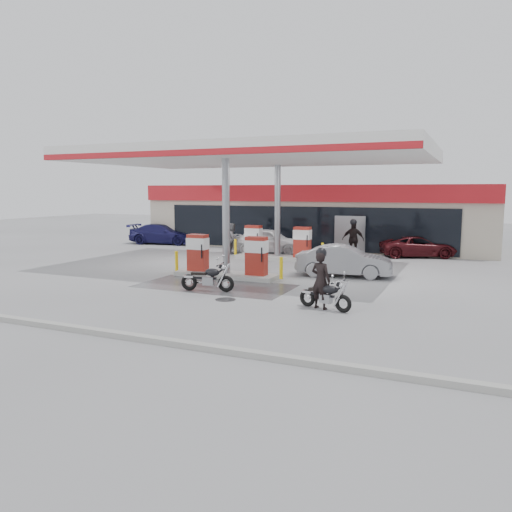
{
  "coord_description": "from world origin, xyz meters",
  "views": [
    {
      "loc": [
        9.61,
        -16.77,
        3.7
      ],
      "look_at": [
        2.05,
        0.46,
        1.2
      ],
      "focal_mm": 35.0,
      "sensor_mm": 36.0,
      "label": 1
    }
  ],
  "objects_px": {
    "main_motorcycle": "(326,296)",
    "sedan_white": "(268,241)",
    "pump_island_near": "(226,260)",
    "parked_motorcycle": "(208,279)",
    "parked_car_left": "(163,234)",
    "hatchback_silver": "(344,261)",
    "attendant": "(233,239)",
    "biker_walking": "(353,240)",
    "biker_main": "(321,280)",
    "parked_car_right": "(419,247)",
    "pump_island_far": "(277,246)"
  },
  "relations": [
    {
      "from": "main_motorcycle",
      "to": "sedan_white",
      "type": "bearing_deg",
      "value": 134.93
    },
    {
      "from": "pump_island_near",
      "to": "main_motorcycle",
      "type": "relative_size",
      "value": 2.83
    },
    {
      "from": "parked_motorcycle",
      "to": "parked_car_left",
      "type": "relative_size",
      "value": 0.42
    },
    {
      "from": "hatchback_silver",
      "to": "parked_motorcycle",
      "type": "bearing_deg",
      "value": 136.24
    },
    {
      "from": "pump_island_near",
      "to": "attendant",
      "type": "height_order",
      "value": "attendant"
    },
    {
      "from": "parked_motorcycle",
      "to": "attendant",
      "type": "xyz_separation_m",
      "value": [
        -3.93,
        9.99,
        0.44
      ]
    },
    {
      "from": "main_motorcycle",
      "to": "hatchback_silver",
      "type": "height_order",
      "value": "hatchback_silver"
    },
    {
      "from": "parked_motorcycle",
      "to": "biker_walking",
      "type": "xyz_separation_m",
      "value": [
        2.8,
        11.19,
        0.54
      ]
    },
    {
      "from": "main_motorcycle",
      "to": "pump_island_near",
      "type": "bearing_deg",
      "value": 159.25
    },
    {
      "from": "biker_main",
      "to": "hatchback_silver",
      "type": "bearing_deg",
      "value": -66.54
    },
    {
      "from": "parked_car_right",
      "to": "attendant",
      "type": "bearing_deg",
      "value": 85.73
    },
    {
      "from": "pump_island_near",
      "to": "biker_walking",
      "type": "height_order",
      "value": "biker_walking"
    },
    {
      "from": "pump_island_far",
      "to": "biker_walking",
      "type": "height_order",
      "value": "biker_walking"
    },
    {
      "from": "biker_main",
      "to": "hatchback_silver",
      "type": "distance_m",
      "value": 6.21
    },
    {
      "from": "hatchback_silver",
      "to": "pump_island_near",
      "type": "bearing_deg",
      "value": 108.11
    },
    {
      "from": "main_motorcycle",
      "to": "hatchback_silver",
      "type": "relative_size",
      "value": 0.45
    },
    {
      "from": "parked_motorcycle",
      "to": "hatchback_silver",
      "type": "height_order",
      "value": "hatchback_silver"
    },
    {
      "from": "hatchback_silver",
      "to": "pump_island_far",
      "type": "bearing_deg",
      "value": 42.54
    },
    {
      "from": "parked_car_left",
      "to": "sedan_white",
      "type": "bearing_deg",
      "value": -110.66
    },
    {
      "from": "sedan_white",
      "to": "parked_motorcycle",
      "type": "bearing_deg",
      "value": -175.32
    },
    {
      "from": "pump_island_far",
      "to": "parked_car_right",
      "type": "relative_size",
      "value": 1.24
    },
    {
      "from": "pump_island_near",
      "to": "biker_main",
      "type": "distance_m",
      "value": 6.64
    },
    {
      "from": "pump_island_far",
      "to": "biker_walking",
      "type": "distance_m",
      "value": 4.21
    },
    {
      "from": "parked_motorcycle",
      "to": "sedan_white",
      "type": "height_order",
      "value": "sedan_white"
    },
    {
      "from": "pump_island_near",
      "to": "pump_island_far",
      "type": "bearing_deg",
      "value": 90.0
    },
    {
      "from": "main_motorcycle",
      "to": "parked_car_left",
      "type": "relative_size",
      "value": 0.38
    },
    {
      "from": "pump_island_far",
      "to": "hatchback_silver",
      "type": "xyz_separation_m",
      "value": [
        4.56,
        -3.8,
        -0.04
      ]
    },
    {
      "from": "pump_island_near",
      "to": "parked_car_left",
      "type": "bearing_deg",
      "value": 135.0
    },
    {
      "from": "pump_island_far",
      "to": "main_motorcycle",
      "type": "bearing_deg",
      "value": -61.18
    },
    {
      "from": "attendant",
      "to": "hatchback_silver",
      "type": "height_order",
      "value": "attendant"
    },
    {
      "from": "biker_main",
      "to": "parked_car_right",
      "type": "distance_m",
      "value": 14.05
    },
    {
      "from": "pump_island_far",
      "to": "hatchback_silver",
      "type": "bearing_deg",
      "value": -39.81
    },
    {
      "from": "pump_island_near",
      "to": "sedan_white",
      "type": "distance_m",
      "value": 8.33
    },
    {
      "from": "pump_island_far",
      "to": "parked_car_right",
      "type": "xyz_separation_m",
      "value": [
        6.85,
        4.0,
        -0.13
      ]
    },
    {
      "from": "biker_main",
      "to": "sedan_white",
      "type": "distance_m",
      "value": 13.91
    },
    {
      "from": "attendant",
      "to": "parked_car_left",
      "type": "bearing_deg",
      "value": 56.72
    },
    {
      "from": "pump_island_near",
      "to": "pump_island_far",
      "type": "xyz_separation_m",
      "value": [
        0.0,
        6.0,
        0.0
      ]
    },
    {
      "from": "attendant",
      "to": "hatchback_silver",
      "type": "bearing_deg",
      "value": -131.49
    },
    {
      "from": "pump_island_near",
      "to": "parked_car_right",
      "type": "xyz_separation_m",
      "value": [
        6.85,
        10.0,
        -0.13
      ]
    },
    {
      "from": "pump_island_near",
      "to": "pump_island_far",
      "type": "distance_m",
      "value": 6.0
    },
    {
      "from": "attendant",
      "to": "hatchback_silver",
      "type": "distance_m",
      "value": 9.09
    },
    {
      "from": "parked_car_left",
      "to": "pump_island_near",
      "type": "bearing_deg",
      "value": -143.79
    },
    {
      "from": "attendant",
      "to": "pump_island_near",
      "type": "bearing_deg",
      "value": -165.33
    },
    {
      "from": "pump_island_far",
      "to": "biker_walking",
      "type": "relative_size",
      "value": 2.56
    },
    {
      "from": "main_motorcycle",
      "to": "sedan_white",
      "type": "height_order",
      "value": "sedan_white"
    },
    {
      "from": "hatchback_silver",
      "to": "parked_car_left",
      "type": "relative_size",
      "value": 0.86
    },
    {
      "from": "biker_walking",
      "to": "parked_motorcycle",
      "type": "bearing_deg",
      "value": -111.9
    },
    {
      "from": "pump_island_far",
      "to": "parked_car_left",
      "type": "xyz_separation_m",
      "value": [
        -10.0,
        4.0,
        -0.03
      ]
    },
    {
      "from": "main_motorcycle",
      "to": "biker_walking",
      "type": "relative_size",
      "value": 0.91
    },
    {
      "from": "pump_island_near",
      "to": "parked_car_left",
      "type": "relative_size",
      "value": 1.09
    }
  ]
}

